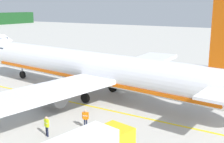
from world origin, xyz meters
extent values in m
cylinder|color=white|center=(-3.25, 20.44, 3.50)|extent=(7.32, 36.20, 3.80)
cone|color=white|center=(-1.36, 39.55, 3.50)|extent=(3.83, 2.74, 3.61)
cube|color=#192333|center=(-1.58, 37.36, 4.36)|extent=(3.45, 2.71, 0.60)
cube|color=white|center=(-12.55, 19.35, 2.83)|extent=(16.64, 7.93, 0.50)
cylinder|color=slate|center=(-9.64, 20.87, 1.63)|extent=(2.50, 3.40, 2.20)
cube|color=white|center=(5.65, 17.55, 2.83)|extent=(16.03, 4.90, 0.50)
cylinder|color=slate|center=(3.10, 19.61, 1.63)|extent=(2.50, 3.40, 2.20)
cube|color=#D8590C|center=(-3.25, 20.44, 2.46)|extent=(6.78, 32.60, 0.36)
cylinder|color=black|center=(-1.91, 34.05, 0.55)|extent=(0.46, 1.13, 1.10)
cylinder|color=gray|center=(-1.91, 34.05, 1.35)|extent=(0.20, 0.20, 0.50)
cylinder|color=black|center=(-5.99, 19.20, 0.55)|extent=(0.46, 1.13, 1.10)
cylinder|color=gray|center=(-5.99, 19.20, 1.35)|extent=(0.20, 0.20, 0.50)
cylinder|color=black|center=(-0.81, 18.69, 0.55)|extent=(0.46, 1.13, 1.10)
cylinder|color=gray|center=(-0.81, 18.69, 1.35)|extent=(0.20, 0.20, 0.50)
cone|color=white|center=(12.87, 54.94, 2.93)|extent=(2.75, 3.45, 3.02)
cube|color=#192333|center=(11.09, 55.44, 3.65)|extent=(2.66, 3.15, 0.50)
cube|color=yellow|center=(-14.69, 10.05, 1.50)|extent=(2.19, 2.50, 1.80)
cube|color=#192333|center=(-13.85, 9.89, 1.86)|extent=(0.43, 1.83, 0.94)
cube|color=silver|center=(7.54, 9.83, 1.50)|extent=(2.60, 2.32, 1.80)
cube|color=#192333|center=(7.77, 10.65, 1.86)|extent=(1.80, 0.57, 0.94)
cube|color=white|center=(6.67, 6.65, 1.72)|extent=(3.39, 5.20, 2.24)
cube|color=#262628|center=(6.91, 7.52, 0.52)|extent=(3.23, 6.76, 0.16)
cylinder|color=black|center=(6.40, 9.83, 0.45)|extent=(0.51, 0.94, 0.90)
cylinder|color=black|center=(8.53, 9.25, 0.45)|extent=(0.51, 0.94, 0.90)
cylinder|color=black|center=(5.61, 6.95, 0.45)|extent=(0.51, 0.94, 0.90)
cylinder|color=#191E33|center=(-14.61, 16.73, 0.44)|extent=(0.14, 0.14, 0.88)
cylinder|color=#191E33|center=(-14.56, 16.90, 0.44)|extent=(0.14, 0.14, 0.88)
cube|color=#CCE519|center=(-14.58, 16.81, 1.21)|extent=(0.33, 0.48, 0.66)
cube|color=silver|center=(-14.58, 16.81, 1.24)|extent=(0.35, 0.50, 0.06)
sphere|color=tan|center=(-14.58, 16.81, 1.66)|extent=(0.24, 0.24, 0.24)
cylinder|color=#CCE519|center=(-14.66, 16.55, 1.24)|extent=(0.09, 0.09, 0.63)
cylinder|color=#CCE519|center=(-14.51, 17.07, 1.24)|extent=(0.09, 0.09, 0.63)
cylinder|color=#191E33|center=(-11.65, 15.08, 0.44)|extent=(0.14, 0.14, 0.88)
cylinder|color=#191E33|center=(-11.59, 14.91, 0.44)|extent=(0.14, 0.14, 0.88)
cube|color=orange|center=(-11.62, 14.99, 1.21)|extent=(0.34, 0.49, 0.66)
cube|color=silver|center=(-11.62, 14.99, 1.24)|extent=(0.36, 0.50, 0.06)
sphere|color=tan|center=(-11.62, 14.99, 1.66)|extent=(0.24, 0.24, 0.24)
cylinder|color=orange|center=(-11.70, 15.25, 1.24)|extent=(0.09, 0.09, 0.63)
cylinder|color=orange|center=(-11.54, 14.73, 1.24)|extent=(0.09, 0.09, 0.63)
cube|color=yellow|center=(-6.66, 15.44, 0.01)|extent=(0.30, 60.00, 0.01)
camera|label=1|loc=(-30.58, 0.70, 10.67)|focal=45.44mm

